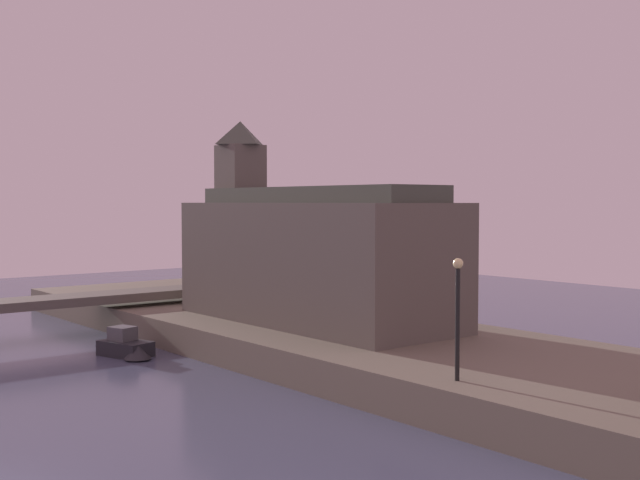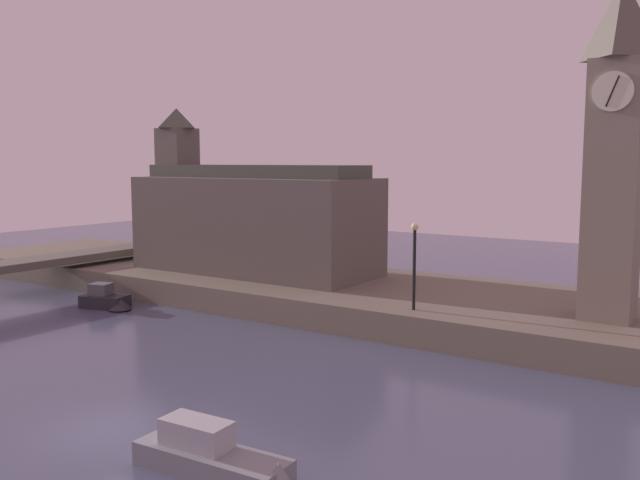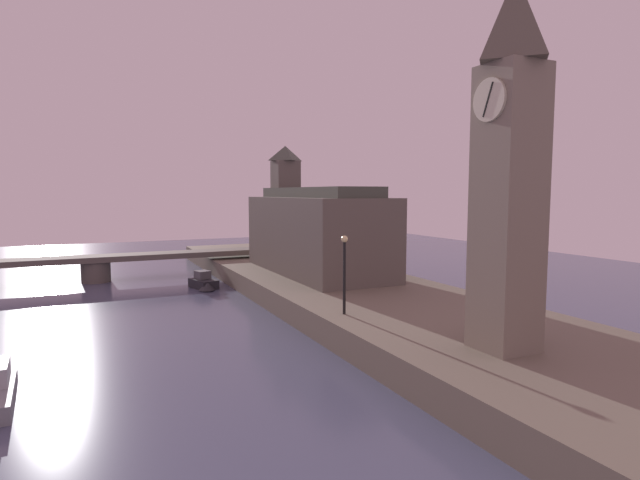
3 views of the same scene
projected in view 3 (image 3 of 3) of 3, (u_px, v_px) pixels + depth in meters
name	position (u px, v px, depth m)	size (l,w,h in m)	color
ground_plane	(20.00, 364.00, 23.56)	(120.00, 120.00, 0.00)	#474C66
far_embankment	(384.00, 307.00, 31.93)	(70.00, 12.00, 1.50)	#6B6051
clock_tower	(509.00, 160.00, 20.24)	(2.43, 2.47, 15.02)	slate
parliament_hall	(314.00, 230.00, 41.33)	(16.08, 6.48, 10.76)	#5B544C
bridge_span	(91.00, 263.00, 44.81)	(2.74, 32.54, 2.35)	#5B544C
streetlamp	(344.00, 266.00, 26.71)	(0.36, 0.36, 4.22)	black
boat_barge_dark	(204.00, 283.00, 41.87)	(3.65, 2.17, 1.43)	#232328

